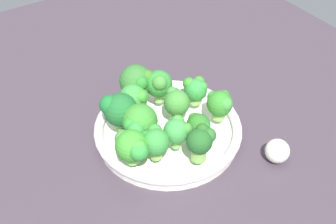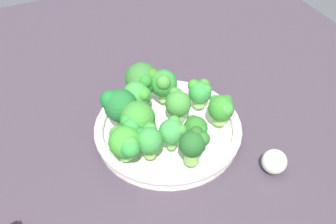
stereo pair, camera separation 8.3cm
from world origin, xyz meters
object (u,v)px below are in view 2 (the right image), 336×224
Objects in this scene: broccoli_floret_7 at (149,140)px; garlic_bulb at (274,162)px; broccoli_floret_11 at (142,79)px; broccoli_floret_4 at (196,128)px; broccoli_floret_2 at (178,103)px; broccoli_floret_3 at (125,143)px; broccoli_floret_1 at (194,144)px; broccoli_floret_0 at (222,108)px; broccoli_floret_8 at (173,131)px; bowl at (168,130)px; broccoli_floret_6 at (118,104)px; broccoli_floret_5 at (136,120)px; broccoli_floret_9 at (163,84)px; broccoli_floret_12 at (200,91)px; broccoli_floret_10 at (138,95)px.

broccoli_floret_7 reaches higher than garlic_bulb.
broccoli_floret_4 is at bearing 104.02° from broccoli_floret_11.
broccoli_floret_3 is at bearing 24.95° from broccoli_floret_2.
broccoli_floret_1 is 0.85× the size of broccoli_floret_11.
broccoli_floret_8 reaches higher than broccoli_floret_0.
bowl is 4.72× the size of broccoli_floret_8.
broccoli_floret_6 reaches higher than broccoli_floret_4.
garlic_bulb is at bearing 152.62° from broccoli_floret_7.
broccoli_floret_5 is 0.99× the size of broccoli_floret_9.
broccoli_floret_12 is (-18.99, -7.82, -0.73)cm from broccoli_floret_3.
broccoli_floret_2 is at bearing -122.11° from broccoli_floret_8.
broccoli_floret_3 reaches higher than broccoli_floret_10.
broccoli_floret_7 is at bearing 71.62° from broccoli_floret_11.
broccoli_floret_5 is (9.17, 1.49, 0.38)cm from broccoli_floret_2.
broccoli_floret_8 is at bearing -179.31° from broccoli_floret_7.
broccoli_floret_7 is 12.74cm from broccoli_floret_10.
broccoli_floret_11 reaches higher than bowl.
bowl is 6.27× the size of garlic_bulb.
broccoli_floret_0 is at bearing 141.81° from broccoli_floret_10.
broccoli_floret_7 is at bearing -35.21° from broccoli_floret_1.
broccoli_floret_10 reaches higher than broccoli_floret_12.
broccoli_floret_4 is 4.60cm from broccoli_floret_8.
broccoli_floret_4 is 10.98cm from broccoli_floret_5.
broccoli_floret_12 is at bearing -163.62° from broccoli_floret_2.
broccoli_floret_4 is 0.69× the size of broccoli_floret_6.
broccoli_floret_11 is at bearing -82.55° from bowl.
broccoli_floret_3 is 1.34× the size of broccoli_floret_12.
broccoli_floret_5 is (-3.92, -4.60, 0.03)cm from broccoli_floret_3.
broccoli_floret_11 is at bearing -75.98° from broccoli_floret_4.
broccoli_floret_10 is 1.14× the size of broccoli_floret_12.
broccoli_floret_7 is (-4.12, 0.82, -0.26)cm from broccoli_floret_3.
broccoli_floret_11 is at bearing -117.76° from broccoli_floret_5.
broccoli_floret_6 is at bearing -27.02° from bowl.
broccoli_floret_0 is at bearing 128.53° from broccoli_floret_11.
bowl is 11.52cm from broccoli_floret_0.
broccoli_floret_8 is 1.33× the size of garlic_bulb.
broccoli_floret_1 is 11.78cm from broccoli_floret_2.
garlic_bulb is (-10.98, 10.26, -4.11)cm from broccoli_floret_4.
broccoli_floret_11 reaches higher than garlic_bulb.
broccoli_floret_8 is at bearing 97.68° from broccoli_floret_10.
broccoli_floret_1 is 17.48cm from broccoli_floret_9.
broccoli_floret_5 is at bearing -87.95° from broccoli_floret_7.
broccoli_floret_12 is (-9.65, 7.07, -1.35)cm from broccoli_floret_11.
broccoli_floret_3 reaches higher than broccoli_floret_7.
broccoli_floret_6 is at bearing -70.11° from broccoli_floret_5.
broccoli_floret_10 is (1.66, -12.33, -0.27)cm from broccoli_floret_8.
broccoli_floret_1 is at bearing 123.79° from broccoli_floret_5.
bowl is 11.39cm from broccoli_floret_6.
broccoli_floret_1 is 15.68cm from broccoli_floret_12.
broccoli_floret_0 is 16.19cm from broccoli_floret_7.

